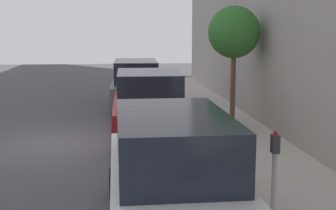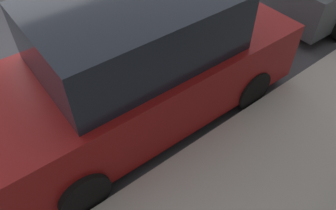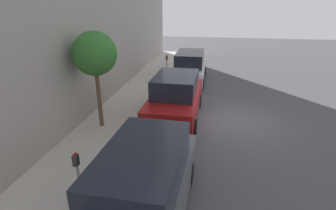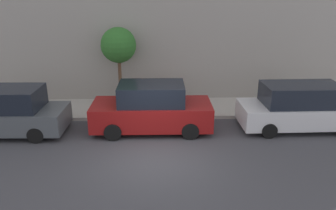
{
  "view_description": "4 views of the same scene",
  "coord_description": "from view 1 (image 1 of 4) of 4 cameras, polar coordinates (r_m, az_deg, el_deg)",
  "views": [
    {
      "loc": [
        1.59,
        -12.9,
        3.17
      ],
      "look_at": [
        2.99,
        0.29,
        1.0
      ],
      "focal_mm": 50.0,
      "sensor_mm": 36.0,
      "label": 1
    },
    {
      "loc": [
        5.54,
        -1.77,
        3.89
      ],
      "look_at": [
        3.33,
        -0.04,
        1.0
      ],
      "focal_mm": 35.0,
      "sensor_mm": 36.0,
      "label": 2
    },
    {
      "loc": [
        0.9,
        10.7,
        4.8
      ],
      "look_at": [
        2.58,
        1.13,
        1.0
      ],
      "focal_mm": 28.0,
      "sensor_mm": 36.0,
      "label": 3
    },
    {
      "loc": [
        -10.04,
        -0.08,
        5.51
      ],
      "look_at": [
        2.66,
        -0.53,
        1.0
      ],
      "focal_mm": 35.0,
      "sensor_mm": 36.0,
      "label": 4
    }
  ],
  "objects": [
    {
      "name": "ground_plane",
      "position": [
        13.38,
        -12.75,
        -4.65
      ],
      "size": [
        60.0,
        60.0,
        0.0
      ],
      "primitive_type": "plane",
      "color": "#424247"
    },
    {
      "name": "parked_minivan_nearest",
      "position": [
        7.34,
        0.55,
        -8.55
      ],
      "size": [
        2.02,
        4.92,
        1.9
      ],
      "color": "silver",
      "rests_on": "ground_plane"
    },
    {
      "name": "street_tree",
      "position": [
        15.01,
        8.05,
        8.71
      ],
      "size": [
        1.65,
        1.65,
        3.74
      ],
      "color": "brown",
      "rests_on": "sidewalk"
    },
    {
      "name": "parking_meter_far",
      "position": [
        19.07,
        1.1,
        2.77
      ],
      "size": [
        0.11,
        0.15,
        1.39
      ],
      "color": "#ADADB2",
      "rests_on": "sidewalk"
    },
    {
      "name": "parking_meter_near",
      "position": [
        7.43,
        12.83,
        -7.51
      ],
      "size": [
        0.11,
        0.15,
        1.48
      ],
      "color": "#ADADB2",
      "rests_on": "sidewalk"
    },
    {
      "name": "parked_suv_second",
      "position": [
        13.25,
        -2.37,
        -0.44
      ],
      "size": [
        2.08,
        4.83,
        1.98
      ],
      "color": "maroon",
      "rests_on": "ground_plane"
    },
    {
      "name": "sidewalk",
      "position": [
        13.65,
        7.82,
        -3.9
      ],
      "size": [
        2.64,
        32.0,
        0.15
      ],
      "color": "#B2ADA3",
      "rests_on": "ground_plane"
    },
    {
      "name": "parked_minivan_third",
      "position": [
        19.07,
        -3.93,
        2.51
      ],
      "size": [
        2.04,
        4.95,
        1.9
      ],
      "color": "#4C5156",
      "rests_on": "ground_plane"
    }
  ]
}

